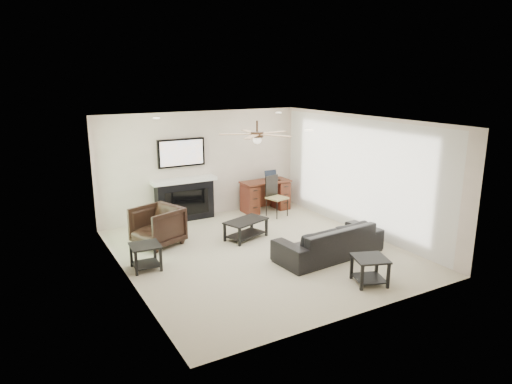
# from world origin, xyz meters

# --- Properties ---
(room_shell) EXTENTS (5.50, 5.54, 2.52)m
(room_shell) POSITION_xyz_m (0.19, 0.08, 1.68)
(room_shell) COLOR #BDB298
(room_shell) RESTS_ON ground
(sofa) EXTENTS (2.17, 0.99, 0.62)m
(sofa) POSITION_xyz_m (1.02, -0.82, 0.31)
(sofa) COLOR black
(sofa) RESTS_ON ground
(armchair) EXTENTS (1.09, 1.08, 0.78)m
(armchair) POSITION_xyz_m (-1.58, 1.33, 0.39)
(armchair) COLOR black
(armchair) RESTS_ON ground
(coffee_table) EXTENTS (1.01, 0.77, 0.40)m
(coffee_table) POSITION_xyz_m (0.12, 0.78, 0.20)
(coffee_table) COLOR black
(coffee_table) RESTS_ON ground
(end_table_near) EXTENTS (0.67, 0.67, 0.45)m
(end_table_near) POSITION_xyz_m (0.87, -2.07, 0.23)
(end_table_near) COLOR black
(end_table_near) RESTS_ON ground
(end_table_left) EXTENTS (0.53, 0.53, 0.45)m
(end_table_left) POSITION_xyz_m (-2.13, 0.28, 0.23)
(end_table_left) COLOR black
(end_table_left) RESTS_ON ground
(fireplace_unit) EXTENTS (1.52, 0.34, 1.91)m
(fireplace_unit) POSITION_xyz_m (-0.52, 2.58, 0.95)
(fireplace_unit) COLOR black
(fireplace_unit) RESTS_ON ground
(desk) EXTENTS (1.22, 0.56, 0.76)m
(desk) POSITION_xyz_m (1.51, 2.35, 0.38)
(desk) COLOR #3E220F
(desk) RESTS_ON ground
(desk_chair) EXTENTS (0.51, 0.53, 0.97)m
(desk_chair) POSITION_xyz_m (1.51, 1.80, 0.48)
(desk_chair) COLOR black
(desk_chair) RESTS_ON ground
(laptop) EXTENTS (0.33, 0.24, 0.23)m
(laptop) POSITION_xyz_m (1.71, 2.33, 0.88)
(laptop) COLOR black
(laptop) RESTS_ON desk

